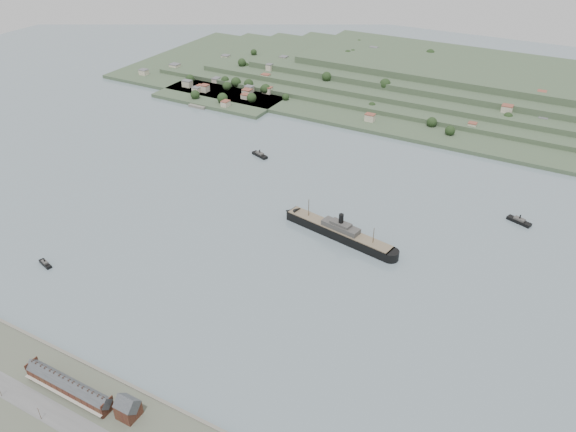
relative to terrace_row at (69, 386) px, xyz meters
The scene contains 9 objects.
ground 168.46m from the terrace_row, 86.59° to the left, with size 1400.00×1400.00×0.00m, color slate.
near_shore 22.02m from the terrace_row, 61.90° to the right, with size 220.00×80.00×2.60m.
terrace_row is the anchor object (origin of this frame).
gabled_building 37.74m from the terrace_row, ahead, with size 10.40×10.18×14.09m.
far_peninsula 562.42m from the terrace_row, 86.14° to the left, with size 760.00×309.00×30.00m.
steamship 214.38m from the terrace_row, 74.16° to the left, with size 102.45×29.32×24.72m.
tugboat 127.63m from the terrace_row, 144.86° to the left, with size 13.56×6.86×5.90m.
ferry_west 302.91m from the terrace_row, 102.10° to the left, with size 19.28×11.26×6.99m.
ferry_east 342.32m from the terrace_row, 58.76° to the left, with size 19.81×11.45×7.18m.
Camera 1 is at (188.40, -289.23, 237.82)m, focal length 35.00 mm.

